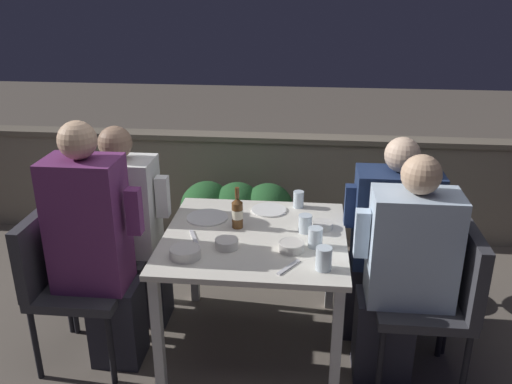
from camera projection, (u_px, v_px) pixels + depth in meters
name	position (u px, v px, depth m)	size (l,w,h in m)	color
ground_plane	(255.00, 344.00, 3.16)	(16.00, 16.00, 0.00)	#665B51
parapet_wall	(274.00, 185.00, 4.38)	(9.00, 0.18, 0.84)	gray
dining_table	(255.00, 249.00, 2.93)	(0.98, 0.96, 0.71)	silver
planter_hedge	(237.00, 219.00, 3.96)	(0.82, 0.47, 0.61)	brown
chair_left_near	(64.00, 272.00, 2.88)	(0.47, 0.47, 0.86)	#333338
person_purple_stripe	(96.00, 248.00, 2.80)	(0.47, 0.26, 1.36)	#282833
chair_left_far	(98.00, 239.00, 3.24)	(0.47, 0.47, 0.86)	#333338
person_white_polo	(129.00, 227.00, 3.19)	(0.49, 0.26, 1.23)	#282833
chair_right_near	(442.00, 290.00, 2.71)	(0.47, 0.47, 0.86)	#333338
person_blue_shirt	(403.00, 273.00, 2.70)	(0.50, 0.26, 1.24)	#282833
chair_right_far	(422.00, 255.00, 3.06)	(0.47, 0.47, 0.86)	#333338
person_navy_jumper	(387.00, 241.00, 3.05)	(0.51, 0.26, 1.21)	#282833
beer_bottle	(237.00, 212.00, 2.96)	(0.06, 0.06, 0.23)	brown
plate_0	(269.00, 210.00, 3.20)	(0.21, 0.21, 0.01)	white
plate_1	(207.00, 218.00, 3.10)	(0.24, 0.24, 0.01)	white
bowl_0	(227.00, 243.00, 2.76)	(0.12, 0.12, 0.05)	silver
bowl_1	(322.00, 225.00, 2.97)	(0.12, 0.12, 0.04)	beige
bowl_2	(185.00, 252.00, 2.66)	(0.16, 0.16, 0.05)	silver
bowl_3	(291.00, 246.00, 2.73)	(0.13, 0.13, 0.05)	beige
glass_cup_0	(324.00, 259.00, 2.54)	(0.08, 0.08, 0.11)	silver
glass_cup_1	(298.00, 199.00, 3.23)	(0.06, 0.06, 0.10)	silver
glass_cup_2	(315.00, 237.00, 2.76)	(0.07, 0.07, 0.11)	silver
glass_cup_3	(305.00, 224.00, 2.92)	(0.07, 0.07, 0.10)	silver
fork_0	(194.00, 237.00, 2.87)	(0.08, 0.17, 0.01)	silver
fork_1	(289.00, 267.00, 2.57)	(0.11, 0.15, 0.01)	silver
potted_plant	(434.00, 240.00, 3.44)	(0.42, 0.42, 0.71)	#B2A899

